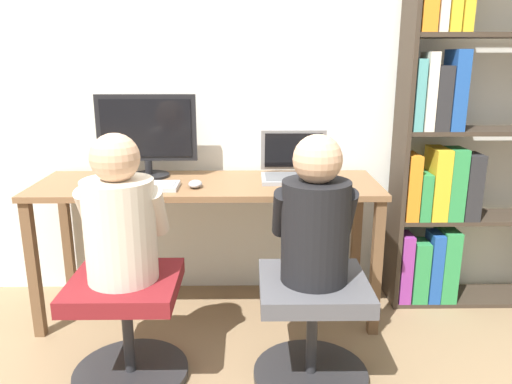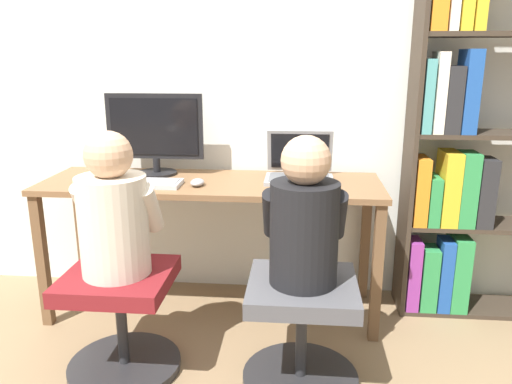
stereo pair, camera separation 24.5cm
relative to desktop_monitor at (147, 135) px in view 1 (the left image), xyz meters
The scene contains 12 objects.
ground_plane 1.10m from the desktop_monitor, 51.03° to the right, with size 14.00×14.00×0.00m, color #846B4C.
wall_back 0.51m from the desktop_monitor, 32.75° to the left, with size 10.00×0.05×2.60m.
desk 0.47m from the desktop_monitor, 21.58° to the right, with size 1.78×0.55×0.74m.
desktop_monitor is the anchor object (origin of this frame).
laptop 0.81m from the desktop_monitor, ahead, with size 0.36×0.31×0.25m.
keyboard 0.33m from the desktop_monitor, 90.51° to the right, with size 0.39×0.17×0.03m.
computer_mouse_by_keyboard 0.42m from the desktop_monitor, 40.21° to the right, with size 0.07×0.10×0.04m.
office_chair_left 1.00m from the desktop_monitor, 88.53° to the right, with size 0.50×0.50×0.48m.
office_chair_right 1.30m from the desktop_monitor, 42.23° to the right, with size 0.50×0.50×0.48m.
person_at_monitor 0.75m from the desktop_monitor, 88.52° to the right, with size 0.36×0.30×0.61m.
person_at_laptop 1.12m from the desktop_monitor, 42.08° to the right, with size 0.34×0.29×0.61m.
bookshelf 1.66m from the desktop_monitor, ahead, with size 0.92×0.26×1.98m.
Camera 1 is at (0.22, -2.24, 1.38)m, focal length 35.00 mm.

